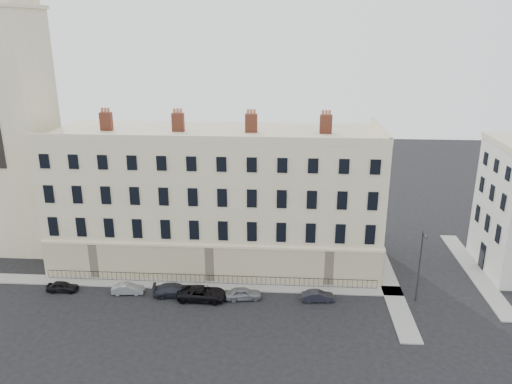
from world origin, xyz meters
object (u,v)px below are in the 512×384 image
car_d (202,293)px  car_e (243,293)px  car_a (62,287)px  car_c (175,290)px  car_f (318,296)px  streetlamp (420,263)px  car_b (128,289)px

car_d → car_e: size_ratio=1.37×
car_a → car_c: 11.69m
car_f → streetlamp: 10.39m
streetlamp → car_e: bearing=178.0°
car_d → streetlamp: bearing=-85.7°
car_a → car_f: size_ratio=0.98×
car_f → car_a: bearing=84.2°
car_a → streetlamp: 36.00m
car_b → streetlamp: (28.94, 0.46, 3.67)m
car_b → car_c: (4.83, -0.06, 0.10)m
car_c → car_a: bearing=80.9°
car_a → car_f: bearing=-92.6°
car_b → car_e: 11.82m
car_a → car_e: bearing=-93.1°
car_e → car_f: size_ratio=1.11×
car_b → car_f: size_ratio=0.99×
streetlamp → car_a: bearing=176.2°
car_d → streetlamp: (21.20, 1.13, 3.51)m
car_f → streetlamp: streetlamp is taller
car_a → streetlamp: streetlamp is taller
car_d → streetlamp: streetlamp is taller
car_c → car_b: bearing=80.6°
car_b → car_c: size_ratio=0.74×
streetlamp → car_d: bearing=178.6°
car_d → streetlamp: size_ratio=0.65×
car_c → car_d: car_d is taller
car_c → car_f: 14.41m
car_b → car_a: bearing=84.9°
car_a → car_b: size_ratio=0.98×
car_f → car_c: bearing=84.2°
car_b → car_d: car_d is taller
streetlamp → car_c: bearing=176.8°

